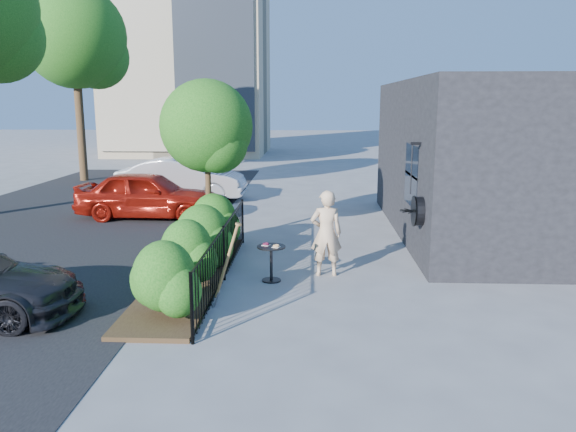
{
  "coord_description": "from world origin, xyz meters",
  "views": [
    {
      "loc": [
        0.21,
        -10.55,
        3.46
      ],
      "look_at": [
        -0.27,
        0.52,
        1.2
      ],
      "focal_mm": 35.0,
      "sensor_mm": 36.0,
      "label": 1
    }
  ],
  "objects_px": {
    "car_silver": "(182,179)",
    "car_red": "(148,195)",
    "shovel": "(225,269)",
    "woman": "(326,233)",
    "patio_tree": "(209,132)",
    "street_tree_far": "(76,43)",
    "cafe_table": "(271,257)"
  },
  "relations": [
    {
      "from": "shovel",
      "to": "car_red",
      "type": "bearing_deg",
      "value": 115.34
    },
    {
      "from": "cafe_table",
      "to": "shovel",
      "type": "distance_m",
      "value": 1.57
    },
    {
      "from": "woman",
      "to": "car_silver",
      "type": "distance_m",
      "value": 10.15
    },
    {
      "from": "patio_tree",
      "to": "street_tree_far",
      "type": "xyz_separation_m",
      "value": [
        -7.7,
        11.2,
        3.15
      ]
    },
    {
      "from": "street_tree_far",
      "to": "shovel",
      "type": "bearing_deg",
      "value": -60.56
    },
    {
      "from": "street_tree_far",
      "to": "car_silver",
      "type": "distance_m",
      "value": 8.88
    },
    {
      "from": "woman",
      "to": "car_silver",
      "type": "height_order",
      "value": "woman"
    },
    {
      "from": "street_tree_far",
      "to": "shovel",
      "type": "distance_m",
      "value": 18.42
    },
    {
      "from": "patio_tree",
      "to": "car_silver",
      "type": "xyz_separation_m",
      "value": [
        -2.21,
        6.52,
        -2.02
      ]
    },
    {
      "from": "cafe_table",
      "to": "street_tree_far",
      "type": "bearing_deg",
      "value": 123.83
    },
    {
      "from": "street_tree_far",
      "to": "car_silver",
      "type": "height_order",
      "value": "street_tree_far"
    },
    {
      "from": "woman",
      "to": "shovel",
      "type": "bearing_deg",
      "value": 41.46
    },
    {
      "from": "cafe_table",
      "to": "car_silver",
      "type": "height_order",
      "value": "car_silver"
    },
    {
      "from": "shovel",
      "to": "car_red",
      "type": "xyz_separation_m",
      "value": [
        -3.48,
        7.35,
        0.06
      ]
    },
    {
      "from": "cafe_table",
      "to": "woman",
      "type": "distance_m",
      "value": 1.22
    },
    {
      "from": "street_tree_far",
      "to": "car_red",
      "type": "height_order",
      "value": "street_tree_far"
    },
    {
      "from": "street_tree_far",
      "to": "car_red",
      "type": "distance_m",
      "value": 10.89
    },
    {
      "from": "woman",
      "to": "street_tree_far",
      "type": "bearing_deg",
      "value": -57.01
    },
    {
      "from": "shovel",
      "to": "car_silver",
      "type": "bearing_deg",
      "value": 106.61
    },
    {
      "from": "car_silver",
      "to": "car_red",
      "type": "bearing_deg",
      "value": 176.18
    },
    {
      "from": "shovel",
      "to": "car_red",
      "type": "height_order",
      "value": "shovel"
    },
    {
      "from": "patio_tree",
      "to": "car_red",
      "type": "distance_m",
      "value": 4.53
    },
    {
      "from": "car_red",
      "to": "car_silver",
      "type": "bearing_deg",
      "value": -3.42
    },
    {
      "from": "shovel",
      "to": "street_tree_far",
      "type": "bearing_deg",
      "value": 119.44
    },
    {
      "from": "street_tree_far",
      "to": "cafe_table",
      "type": "distance_m",
      "value": 17.68
    },
    {
      "from": "woman",
      "to": "car_silver",
      "type": "xyz_separation_m",
      "value": [
        -4.95,
        8.86,
        -0.13
      ]
    },
    {
      "from": "car_red",
      "to": "shovel",
      "type": "bearing_deg",
      "value": -153.15
    },
    {
      "from": "patio_tree",
      "to": "shovel",
      "type": "bearing_deg",
      "value": -76.83
    },
    {
      "from": "patio_tree",
      "to": "street_tree_far",
      "type": "height_order",
      "value": "street_tree_far"
    },
    {
      "from": "cafe_table",
      "to": "woman",
      "type": "bearing_deg",
      "value": 21.83
    },
    {
      "from": "car_silver",
      "to": "cafe_table",
      "type": "bearing_deg",
      "value": -156.23
    },
    {
      "from": "street_tree_far",
      "to": "car_silver",
      "type": "bearing_deg",
      "value": -40.47
    }
  ]
}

